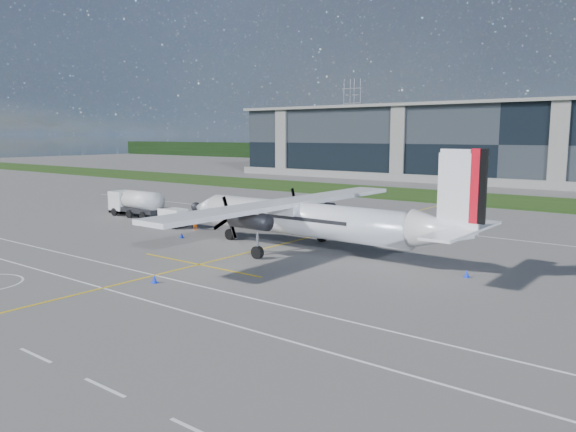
% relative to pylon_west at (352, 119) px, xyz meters
% --- Properties ---
extents(ground, '(400.00, 400.00, 0.00)m').
position_rel_pylon_west_xyz_m(ground, '(80.00, -110.00, -15.00)').
color(ground, '#585654').
rests_on(ground, ground).
extents(grass_strip, '(400.00, 18.00, 0.04)m').
position_rel_pylon_west_xyz_m(grass_strip, '(80.00, -102.00, -14.98)').
color(grass_strip, '#203F11').
rests_on(grass_strip, ground).
extents(terminal_building, '(120.00, 20.00, 15.00)m').
position_rel_pylon_west_xyz_m(terminal_building, '(80.00, -70.00, -7.50)').
color(terminal_building, black).
rests_on(terminal_building, ground).
extents(pylon_west, '(9.00, 4.60, 30.00)m').
position_rel_pylon_west_xyz_m(pylon_west, '(0.00, 0.00, 0.00)').
color(pylon_west, gray).
rests_on(pylon_west, ground).
extents(yellow_taxiway_centerline, '(0.20, 70.00, 0.01)m').
position_rel_pylon_west_xyz_m(yellow_taxiway_centerline, '(83.00, -140.00, -14.99)').
color(yellow_taxiway_centerline, yellow).
rests_on(yellow_taxiway_centerline, ground).
extents(white_lane_line, '(90.00, 0.15, 0.01)m').
position_rel_pylon_west_xyz_m(white_lane_line, '(80.00, -164.00, -14.99)').
color(white_lane_line, white).
rests_on(white_lane_line, ground).
extents(turboprop_aircraft, '(27.21, 28.22, 8.47)m').
position_rel_pylon_west_xyz_m(turboprop_aircraft, '(87.07, -147.57, -10.77)').
color(turboprop_aircraft, white).
rests_on(turboprop_aircraft, ground).
extents(fuel_tanker_truck, '(8.02, 2.61, 3.01)m').
position_rel_pylon_west_xyz_m(fuel_tanker_truck, '(59.13, -143.79, -13.50)').
color(fuel_tanker_truck, silver).
rests_on(fuel_tanker_truck, ground).
extents(baggage_tug, '(3.17, 1.90, 1.90)m').
position_rel_pylon_west_xyz_m(baggage_tug, '(68.71, -146.06, -14.05)').
color(baggage_tug, silver).
rests_on(baggage_tug, ground).
extents(ground_crew_person, '(0.59, 0.80, 1.91)m').
position_rel_pylon_west_xyz_m(ground_crew_person, '(71.75, -145.94, -14.04)').
color(ground_crew_person, '#F25907').
rests_on(ground_crew_person, ground).
extents(safety_cone_tail, '(0.36, 0.36, 0.50)m').
position_rel_pylon_west_xyz_m(safety_cone_tail, '(99.68, -147.66, -14.75)').
color(safety_cone_tail, '#0D2CE2').
rests_on(safety_cone_tail, ground).
extents(safety_cone_nose_port, '(0.36, 0.36, 0.50)m').
position_rel_pylon_west_xyz_m(safety_cone_nose_port, '(73.95, -149.64, -14.75)').
color(safety_cone_nose_port, '#0D2CE2').
rests_on(safety_cone_nose_port, ground).
extents(safety_cone_portwing, '(0.36, 0.36, 0.50)m').
position_rel_pylon_west_xyz_m(safety_cone_portwing, '(84.53, -161.26, -14.75)').
color(safety_cone_portwing, '#0D2CE2').
rests_on(safety_cone_portwing, ground).
extents(safety_cone_stbdwing, '(0.36, 0.36, 0.50)m').
position_rel_pylon_west_xyz_m(safety_cone_stbdwing, '(85.22, -132.71, -14.75)').
color(safety_cone_stbdwing, '#0D2CE2').
rests_on(safety_cone_stbdwing, ground).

